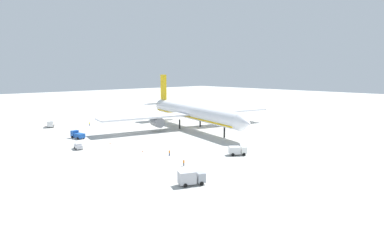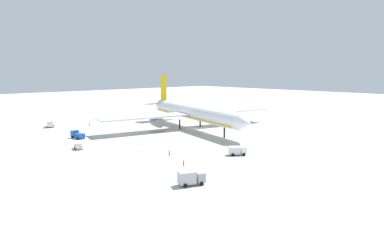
% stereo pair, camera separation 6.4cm
% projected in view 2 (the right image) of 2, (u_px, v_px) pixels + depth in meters
% --- Properties ---
extents(ground_plane, '(600.00, 600.00, 0.00)m').
position_uv_depth(ground_plane, '(194.00, 129.00, 142.77)').
color(ground_plane, '#B2B2AD').
extents(airliner, '(75.35, 80.05, 22.94)m').
position_uv_depth(airliner, '(192.00, 112.00, 142.80)').
color(airliner, white).
rests_on(airliner, ground).
extents(service_truck_0, '(7.00, 4.81, 2.95)m').
position_uv_depth(service_truck_0, '(50.00, 123.00, 147.36)').
color(service_truck_0, '#BF4C14').
rests_on(service_truck_0, ground).
extents(service_truck_1, '(4.98, 5.51, 2.59)m').
position_uv_depth(service_truck_1, '(237.00, 150.00, 97.93)').
color(service_truck_1, white).
rests_on(service_truck_1, ground).
extents(service_truck_2, '(4.53, 6.32, 3.12)m').
position_uv_depth(service_truck_2, '(191.00, 177.00, 72.12)').
color(service_truck_2, '#999EA5').
rests_on(service_truck_2, ground).
extents(service_truck_3, '(6.17, 3.44, 2.75)m').
position_uv_depth(service_truck_3, '(77.00, 135.00, 122.42)').
color(service_truck_3, '#194CA5').
rests_on(service_truck_3, ground).
extents(service_van, '(4.44, 2.68, 1.97)m').
position_uv_depth(service_van, '(78.00, 146.00, 105.51)').
color(service_van, silver).
rests_on(service_van, ground).
extents(baggage_cart_0, '(2.35, 3.12, 0.40)m').
position_uv_depth(baggage_cart_0, '(233.00, 113.00, 193.50)').
color(baggage_cart_0, '#26598C').
rests_on(baggage_cart_0, ground).
extents(baggage_cart_1, '(1.85, 2.97, 0.40)m').
position_uv_depth(baggage_cart_1, '(224.00, 113.00, 196.14)').
color(baggage_cart_1, gray).
rests_on(baggage_cart_1, ground).
extents(ground_worker_0, '(0.50, 0.50, 1.69)m').
position_uv_depth(ground_worker_0, '(184.00, 163.00, 86.79)').
color(ground_worker_0, '#3F3F47').
rests_on(ground_worker_0, ground).
extents(ground_worker_1, '(0.53, 0.53, 1.72)m').
position_uv_depth(ground_worker_1, '(89.00, 124.00, 150.90)').
color(ground_worker_1, navy).
rests_on(ground_worker_1, ground).
extents(ground_worker_2, '(0.45, 0.45, 1.74)m').
position_uv_depth(ground_worker_2, '(169.00, 153.00, 97.18)').
color(ground_worker_2, navy).
rests_on(ground_worker_2, ground).
extents(traffic_cone_0, '(0.36, 0.36, 0.55)m').
position_uv_depth(traffic_cone_0, '(154.00, 116.00, 181.25)').
color(traffic_cone_0, orange).
rests_on(traffic_cone_0, ground).
extents(traffic_cone_1, '(0.36, 0.36, 0.55)m').
position_uv_depth(traffic_cone_1, '(143.00, 151.00, 101.58)').
color(traffic_cone_1, orange).
rests_on(traffic_cone_1, ground).
extents(traffic_cone_2, '(0.36, 0.36, 0.55)m').
position_uv_depth(traffic_cone_2, '(110.00, 143.00, 113.11)').
color(traffic_cone_2, orange).
rests_on(traffic_cone_2, ground).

